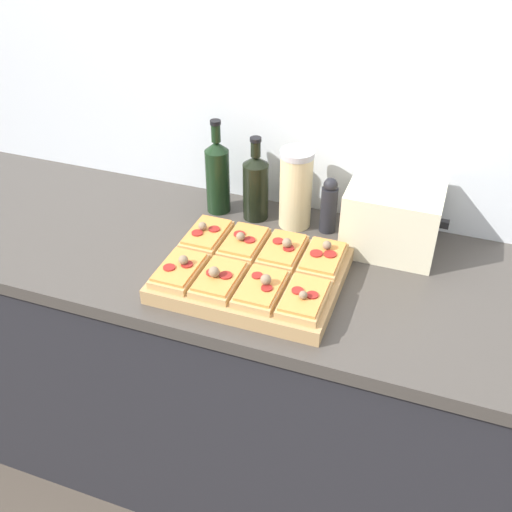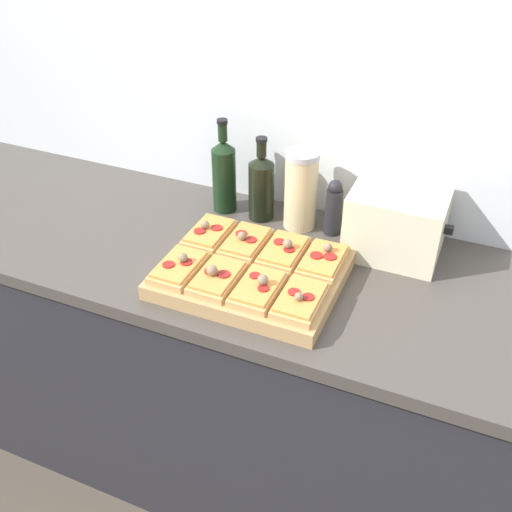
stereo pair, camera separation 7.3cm
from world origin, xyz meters
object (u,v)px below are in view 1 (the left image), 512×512
(olive_oil_bottle, at_px, (218,175))
(cutting_board, at_px, (252,275))
(pepper_mill, at_px, (329,206))
(wine_bottle, at_px, (256,186))
(toaster_oven, at_px, (393,218))
(grain_jar_tall, at_px, (296,189))

(olive_oil_bottle, bearing_deg, cutting_board, -53.91)
(pepper_mill, bearing_deg, wine_bottle, 180.00)
(wine_bottle, xyz_separation_m, toaster_oven, (0.42, -0.02, -0.01))
(grain_jar_tall, bearing_deg, toaster_oven, -4.40)
(wine_bottle, bearing_deg, olive_oil_bottle, 180.00)
(cutting_board, relative_size, grain_jar_tall, 1.90)
(cutting_board, bearing_deg, wine_bottle, 108.32)
(cutting_board, relative_size, pepper_mill, 2.66)
(olive_oil_bottle, bearing_deg, toaster_oven, -2.37)
(olive_oil_bottle, height_order, grain_jar_tall, olive_oil_bottle)
(wine_bottle, relative_size, grain_jar_tall, 1.08)
(pepper_mill, xyz_separation_m, toaster_oven, (0.19, -0.02, 0.01))
(wine_bottle, xyz_separation_m, pepper_mill, (0.23, 0.00, -0.02))
(cutting_board, distance_m, wine_bottle, 0.34)
(cutting_board, height_order, toaster_oven, toaster_oven)
(grain_jar_tall, bearing_deg, olive_oil_bottle, 180.00)
(toaster_oven, bearing_deg, wine_bottle, 176.92)
(pepper_mill, bearing_deg, grain_jar_tall, -180.00)
(grain_jar_tall, distance_m, toaster_oven, 0.29)
(grain_jar_tall, relative_size, pepper_mill, 1.40)
(grain_jar_tall, xyz_separation_m, pepper_mill, (0.10, 0.00, -0.04))
(wine_bottle, bearing_deg, toaster_oven, -3.08)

